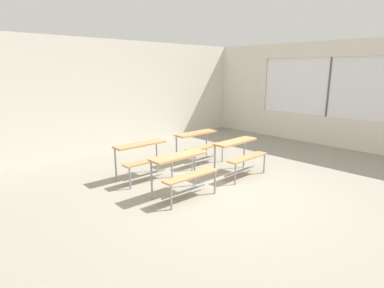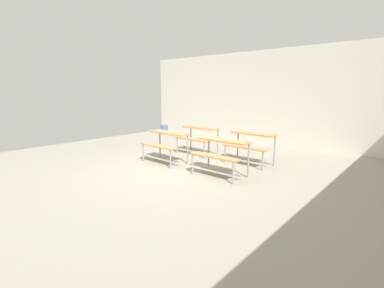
% 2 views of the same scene
% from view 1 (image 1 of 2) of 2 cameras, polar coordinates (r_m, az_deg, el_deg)
% --- Properties ---
extents(ground, '(10.00, 9.00, 0.05)m').
position_cam_1_polar(ground, '(5.72, 7.07, -9.49)').
color(ground, gray).
extents(wall_back, '(10.00, 0.12, 3.00)m').
position_cam_1_polar(wall_back, '(8.84, -16.03, 8.55)').
color(wall_back, silver).
rests_on(wall_back, ground).
extents(wall_right, '(0.12, 9.00, 3.00)m').
position_cam_1_polar(wall_right, '(9.67, 27.36, 7.64)').
color(wall_right, silver).
rests_on(wall_right, ground).
extents(desk_bench_r0c0, '(1.12, 0.63, 0.74)m').
position_cam_1_polar(desk_bench_r0c0, '(5.41, -1.68, -4.09)').
color(desk_bench_r0c0, tan).
rests_on(desk_bench_r0c0, ground).
extents(desk_bench_r0c1, '(1.10, 0.59, 0.74)m').
position_cam_1_polar(desk_bench_r0c1, '(6.57, 8.81, -1.04)').
color(desk_bench_r0c1, tan).
rests_on(desk_bench_r0c1, ground).
extents(desk_bench_r1c0, '(1.12, 0.64, 0.74)m').
position_cam_1_polar(desk_bench_r1c0, '(6.33, -9.02, -1.60)').
color(desk_bench_r1c0, tan).
rests_on(desk_bench_r1c0, ground).
extents(desk_bench_r1c1, '(1.11, 0.61, 0.74)m').
position_cam_1_polar(desk_bench_r1c1, '(7.34, 1.34, 0.69)').
color(desk_bench_r1c1, tan).
rests_on(desk_bench_r1c1, ground).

